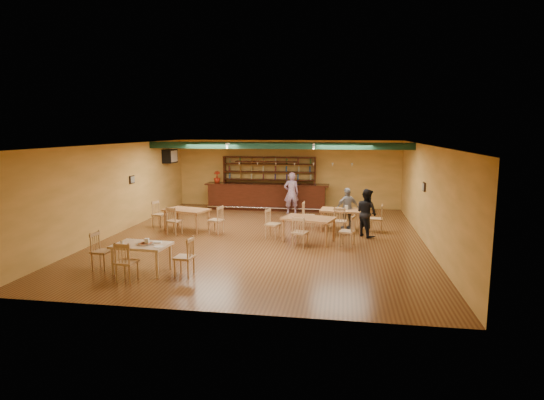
% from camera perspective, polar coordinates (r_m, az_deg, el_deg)
% --- Properties ---
extents(floor, '(12.00, 12.00, 0.00)m').
position_cam_1_polar(floor, '(14.46, -1.00, -4.86)').
color(floor, '#563018').
rests_on(floor, ground).
extents(ceiling_beam, '(10.00, 0.30, 0.25)m').
position_cam_1_polar(ceiling_beam, '(16.82, 0.65, 6.97)').
color(ceiling_beam, black).
rests_on(ceiling_beam, ceiling).
extents(track_rail_left, '(0.05, 2.50, 0.05)m').
position_cam_1_polar(track_rail_left, '(17.75, -4.87, 7.27)').
color(track_rail_left, white).
rests_on(track_rail_left, ceiling).
extents(track_rail_right, '(0.05, 2.50, 0.05)m').
position_cam_1_polar(track_rail_right, '(17.27, 5.58, 7.22)').
color(track_rail_right, white).
rests_on(track_rail_right, ceiling).
extents(ac_unit, '(0.34, 0.70, 0.48)m').
position_cam_1_polar(ac_unit, '(19.47, -12.92, 5.49)').
color(ac_unit, white).
rests_on(ac_unit, wall_left).
extents(picture_left, '(0.04, 0.34, 0.28)m').
position_cam_1_polar(picture_left, '(16.68, -17.47, 2.51)').
color(picture_left, black).
rests_on(picture_left, wall_left).
extents(picture_right, '(0.04, 0.34, 0.28)m').
position_cam_1_polar(picture_right, '(14.65, 18.86, 1.60)').
color(picture_right, black).
rests_on(picture_right, wall_right).
extents(bar_counter, '(5.37, 0.85, 1.13)m').
position_cam_1_polar(bar_counter, '(19.47, -0.66, 0.43)').
color(bar_counter, black).
rests_on(bar_counter, ground).
extents(back_bar_hutch, '(4.15, 0.40, 2.28)m').
position_cam_1_polar(back_bar_hutch, '(20.01, -0.36, 2.33)').
color(back_bar_hutch, black).
rests_on(back_bar_hutch, ground).
extents(poinsettia, '(0.38, 0.38, 0.52)m').
position_cam_1_polar(poinsettia, '(19.86, -7.04, 2.94)').
color(poinsettia, '#A9250F').
rests_on(poinsettia, bar_counter).
extents(dining_table_a, '(1.67, 1.26, 0.74)m').
position_cam_1_polar(dining_table_a, '(15.78, -10.83, -2.47)').
color(dining_table_a, '#9C6937').
rests_on(dining_table_a, ground).
extents(dining_table_b, '(1.53, 0.99, 0.73)m').
position_cam_1_polar(dining_table_b, '(15.67, 8.89, -2.51)').
color(dining_table_b, '#9C6937').
rests_on(dining_table_b, ground).
extents(dining_table_d, '(1.74, 1.32, 0.78)m').
position_cam_1_polar(dining_table_d, '(13.91, 4.70, -3.81)').
color(dining_table_d, '#9C6937').
rests_on(dining_table_d, ground).
extents(near_table, '(1.39, 0.95, 0.71)m').
position_cam_1_polar(near_table, '(11.43, -16.28, -7.15)').
color(near_table, beige).
rests_on(near_table, ground).
extents(pizza_tray, '(0.41, 0.41, 0.01)m').
position_cam_1_polar(pizza_tray, '(11.30, -15.92, -5.42)').
color(pizza_tray, silver).
rests_on(pizza_tray, near_table).
extents(parmesan_shaker, '(0.08, 0.08, 0.11)m').
position_cam_1_polar(parmesan_shaker, '(11.39, -18.62, -5.18)').
color(parmesan_shaker, '#EAE5C6').
rests_on(parmesan_shaker, near_table).
extents(napkin_stack, '(0.23, 0.19, 0.03)m').
position_cam_1_polar(napkin_stack, '(11.37, -14.44, -5.23)').
color(napkin_stack, white).
rests_on(napkin_stack, near_table).
extents(pizza_server, '(0.29, 0.29, 0.00)m').
position_cam_1_polar(pizza_server, '(11.28, -15.17, -5.36)').
color(pizza_server, silver).
rests_on(pizza_server, pizza_tray).
extents(side_plate, '(0.24, 0.24, 0.01)m').
position_cam_1_polar(side_plate, '(10.96, -14.31, -5.80)').
color(side_plate, white).
rests_on(side_plate, near_table).
extents(patron_bar, '(0.73, 0.58, 1.73)m').
position_cam_1_polar(patron_bar, '(18.45, 2.49, 0.90)').
color(patron_bar, '#824392').
rests_on(patron_bar, ground).
extents(patron_right_a, '(0.94, 0.97, 1.57)m').
position_cam_1_polar(patron_right_a, '(14.83, 12.00, -1.60)').
color(patron_right_a, black).
rests_on(patron_right_a, ground).
extents(patron_right_b, '(0.93, 0.68, 1.46)m').
position_cam_1_polar(patron_right_b, '(15.77, 9.63, -1.10)').
color(patron_right_b, slate).
rests_on(patron_right_b, ground).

